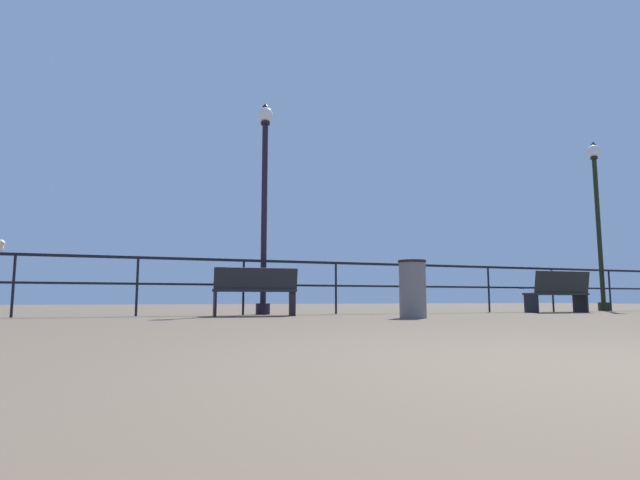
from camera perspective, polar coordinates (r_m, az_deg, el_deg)
The scene contains 6 objects.
pier_railing at distance 9.90m, azimuth -8.68°, elevation -3.82°, with size 23.41×0.05×1.08m.
bench_near_left at distance 9.16m, azimuth -7.40°, elevation -5.51°, with size 1.53×0.75×0.86m.
bench_near_right at distance 12.83m, azimuth 25.51°, elevation -5.22°, with size 1.50×0.74×0.94m.
lamppost_center at distance 10.36m, azimuth -6.35°, elevation 5.09°, with size 0.31×0.31×4.40m.
lamppost_right at distance 15.49m, azimuth 29.04°, elevation 2.87°, with size 0.33×0.33×4.61m.
trash_bin at distance 8.30m, azimuth 10.49°, elevation -5.49°, with size 0.45×0.45×0.94m.
Camera 1 is at (-2.05, -1.47, 0.30)m, focal length 28.11 mm.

